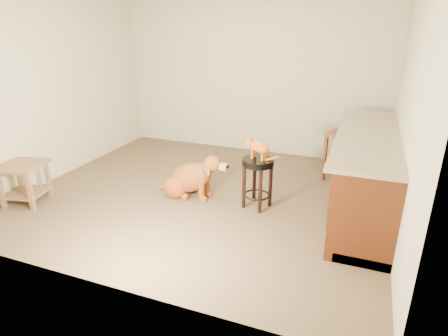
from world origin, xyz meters
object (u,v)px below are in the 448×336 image
at_px(tabby_kitten, 258,147).
at_px(padded_stool, 258,173).
at_px(wood_stool, 340,156).
at_px(side_table, 24,177).
at_px(golden_retriever, 190,179).

bearing_deg(tabby_kitten, padded_stool, -5.72).
distance_m(wood_stool, side_table, 4.17).
relative_size(golden_retriever, tabby_kitten, 2.38).
bearing_deg(tabby_kitten, side_table, -144.71).
xyz_separation_m(padded_stool, wood_stool, (0.84, 1.25, -0.08)).
bearing_deg(golden_retriever, padded_stool, 2.04).
bearing_deg(side_table, tabby_kitten, 18.82).
bearing_deg(padded_stool, side_table, -161.30).
xyz_separation_m(padded_stool, golden_retriever, (-0.89, -0.01, -0.20)).
bearing_deg(wood_stool, golden_retriever, -144.03).
relative_size(padded_stool, wood_stool, 0.90).
distance_m(wood_stool, golden_retriever, 2.15).
bearing_deg(padded_stool, golden_retriever, -179.59).
xyz_separation_m(padded_stool, side_table, (-2.72, -0.92, -0.10)).
relative_size(side_table, golden_retriever, 0.59).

